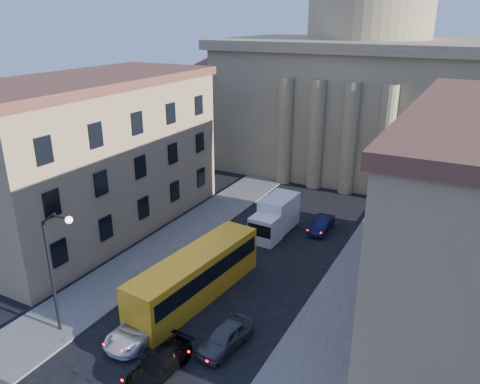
% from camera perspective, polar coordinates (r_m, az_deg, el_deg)
% --- Properties ---
extents(sidewalk_left, '(5.00, 60.00, 0.15)m').
position_cam_1_polar(sidewalk_left, '(41.26, -11.67, -8.29)').
color(sidewalk_left, '#54514D').
rests_on(sidewalk_left, ground).
extents(sidewalk_right, '(5.00, 60.00, 0.15)m').
position_cam_1_polar(sidewalk_right, '(34.41, 11.76, -14.71)').
color(sidewalk_right, '#54514D').
rests_on(sidewalk_right, ground).
extents(church, '(68.02, 28.76, 36.60)m').
position_cam_1_polar(church, '(67.12, 14.82, 13.25)').
color(church, '#877653').
rests_on(church, ground).
extents(building_left, '(11.60, 26.60, 14.70)m').
position_cam_1_polar(building_left, '(46.68, -17.40, 4.39)').
color(building_left, tan).
rests_on(building_left, ground).
extents(street_lamp, '(2.62, 0.44, 8.83)m').
position_cam_1_polar(street_lamp, '(31.72, -21.60, -8.05)').
color(street_lamp, black).
rests_on(street_lamp, ground).
extents(car_left_mid, '(2.75, 5.49, 1.49)m').
position_cam_1_polar(car_left_mid, '(32.37, -12.19, -15.83)').
color(car_left_mid, silver).
rests_on(car_left_mid, ground).
extents(car_right_mid, '(2.24, 4.79, 1.35)m').
position_cam_1_polar(car_right_mid, '(29.55, -9.77, -19.89)').
color(car_right_mid, black).
rests_on(car_right_mid, ground).
extents(car_right_far, '(2.38, 4.67, 1.52)m').
position_cam_1_polar(car_right_far, '(30.90, -1.81, -17.26)').
color(car_right_far, '#434347').
rests_on(car_right_far, ground).
extents(car_right_distant, '(1.59, 4.31, 1.41)m').
position_cam_1_polar(car_right_distant, '(46.38, 9.95, -3.92)').
color(car_right_distant, '#0E0E33').
rests_on(car_right_distant, ground).
extents(city_bus, '(4.01, 12.72, 3.53)m').
position_cam_1_polar(city_bus, '(35.17, -5.41, -9.95)').
color(city_bus, '#F1AC1A').
rests_on(city_bus, ground).
extents(box_truck, '(2.72, 6.43, 3.49)m').
position_cam_1_polar(box_truck, '(44.99, 4.27, -3.13)').
color(box_truck, silver).
rests_on(box_truck, ground).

